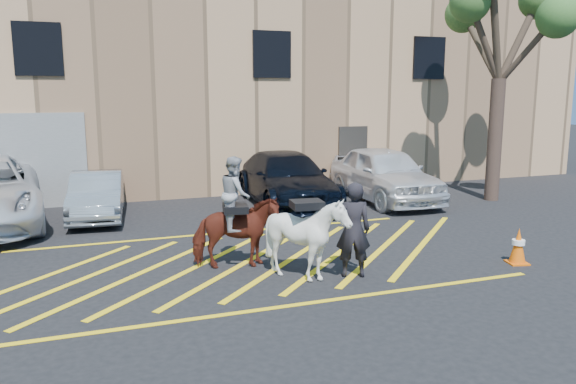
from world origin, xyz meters
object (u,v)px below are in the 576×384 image
object	(u,v)px
mounted_bay	(236,224)
traffic_cone	(518,246)
car_blue_suv	(286,179)
saddled_white	(307,237)
car_silver_sedan	(97,195)
car_white_suv	(384,174)
tree	(503,15)
handler	(353,230)

from	to	relation	value
mounted_bay	traffic_cone	world-z (taller)	mounted_bay
car_blue_suv	mounted_bay	xyz separation A→B (m)	(-3.06, -5.56, 0.11)
saddled_white	traffic_cone	world-z (taller)	saddled_white
car_silver_sedan	car_white_suv	bearing A→B (deg)	1.74
saddled_white	car_blue_suv	bearing A→B (deg)	73.15
saddled_white	tree	distance (m)	10.98
car_blue_suv	car_white_suv	xyz separation A→B (m)	(3.11, -0.46, 0.07)
handler	car_silver_sedan	bearing A→B (deg)	-39.27
car_white_suv	mounted_bay	distance (m)	8.01
handler	tree	xyz separation A→B (m)	(7.53, 5.24, 4.80)
handler	saddled_white	size ratio (longest dim) A/B	1.13
car_blue_suv	saddled_white	size ratio (longest dim) A/B	3.42
car_white_suv	traffic_cone	world-z (taller)	car_white_suv
saddled_white	tree	bearing A→B (deg)	31.30
car_silver_sedan	tree	size ratio (longest dim) A/B	0.52
handler	mounted_bay	bearing A→B (deg)	-14.47
car_blue_suv	handler	size ratio (longest dim) A/B	3.02
car_white_suv	saddled_white	bearing A→B (deg)	-127.25
car_silver_sedan	tree	world-z (taller)	tree
handler	car_white_suv	bearing A→B (deg)	-105.64
car_silver_sedan	car_blue_suv	size ratio (longest dim) A/B	0.70
mounted_bay	traffic_cone	xyz separation A→B (m)	(5.39, -1.66, -0.53)
car_silver_sedan	traffic_cone	size ratio (longest dim) A/B	5.21
mounted_bay	traffic_cone	size ratio (longest dim) A/B	3.02
car_white_suv	mounted_bay	size ratio (longest dim) A/B	2.28
car_silver_sedan	traffic_cone	bearing A→B (deg)	-37.86
car_blue_suv	traffic_cone	world-z (taller)	car_blue_suv
handler	tree	distance (m)	10.35
car_blue_suv	saddled_white	xyz separation A→B (m)	(-2.02, -6.66, 0.01)
car_blue_suv	saddled_white	bearing A→B (deg)	-103.98
mounted_bay	car_blue_suv	bearing A→B (deg)	61.16
mounted_bay	saddled_white	distance (m)	1.52
car_silver_sedan	handler	world-z (taller)	handler
saddled_white	traffic_cone	size ratio (longest dim) A/B	2.16
car_white_suv	traffic_cone	distance (m)	6.82
handler	tree	size ratio (longest dim) A/B	0.24
car_blue_suv	car_white_suv	distance (m)	3.15
mounted_bay	saddled_white	xyz separation A→B (m)	(1.05, -1.10, -0.09)
mounted_bay	saddled_white	world-z (taller)	mounted_bay
car_white_suv	mounted_bay	world-z (taller)	mounted_bay
tree	car_silver_sedan	bearing A→B (deg)	172.40
car_white_suv	mounted_bay	xyz separation A→B (m)	(-6.18, -5.10, 0.04)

